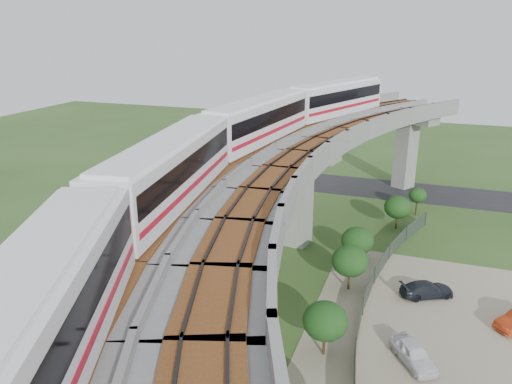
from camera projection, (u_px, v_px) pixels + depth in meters
ground at (251, 295)px, 38.47m from camera, size 160.00×160.00×0.00m
dirt_lot at (444, 347)px, 32.27m from camera, size 18.00×26.00×0.04m
asphalt_road at (329, 183)px, 65.27m from camera, size 60.00×8.00×0.03m
viaduct at (303, 189)px, 34.36m from camera, size 19.58×73.98×11.40m
metro_train at (248, 144)px, 32.94m from camera, size 11.52×61.33×3.64m
fence at (381, 309)px, 35.16m from camera, size 3.87×38.73×1.50m
tree_0 at (418, 195)px, 53.77m from camera, size 1.90×1.90×3.13m
tree_1 at (398, 207)px, 50.21m from camera, size 2.71×2.71×3.49m
tree_2 at (357, 241)px, 43.37m from camera, size 2.84×2.84×3.16m
tree_3 at (350, 261)px, 38.51m from camera, size 2.85×2.85×3.69m
tree_4 at (325, 321)px, 30.78m from camera, size 2.83×2.83×3.66m
car_white at (413, 353)px, 30.56m from camera, size 3.40×4.06×1.31m
car_dark at (427, 289)px, 38.06m from camera, size 4.37×3.40×1.18m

